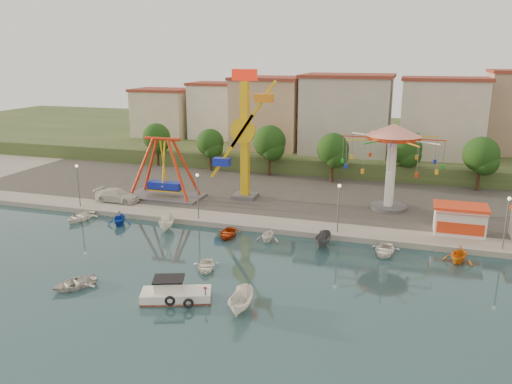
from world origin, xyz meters
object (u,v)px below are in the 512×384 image
at_px(rowboat_a, 206,266).
at_px(skiff, 241,302).
at_px(pirate_ship_ride, 164,169).
at_px(wave_swinger, 392,147).
at_px(cabin_motorboat, 175,294).
at_px(van, 117,195).
at_px(kamikaze_tower, 247,139).

distance_m(rowboat_a, skiff, 8.33).
relative_size(pirate_ship_ride, wave_swinger, 0.86).
xyz_separation_m(wave_swinger, skiff, (-9.30, -28.29, -7.42)).
height_order(pirate_ship_ride, cabin_motorboat, pirate_ship_ride).
xyz_separation_m(cabin_motorboat, van, (-18.36, 20.90, 0.92)).
distance_m(kamikaze_tower, skiff, 29.70).
xyz_separation_m(cabin_motorboat, rowboat_a, (0.09, 6.08, -0.18)).
bearing_deg(pirate_ship_ride, van, -143.08).
bearing_deg(skiff, van, 135.16).
relative_size(cabin_motorboat, skiff, 1.45).
distance_m(wave_swinger, van, 34.73).
bearing_deg(kamikaze_tower, skiff, -72.51).
height_order(kamikaze_tower, wave_swinger, kamikaze_tower).
bearing_deg(skiff, rowboat_a, 128.10).
height_order(wave_swinger, cabin_motorboat, wave_swinger).
bearing_deg(wave_swinger, rowboat_a, -123.90).
bearing_deg(rowboat_a, cabin_motorboat, -111.64).
bearing_deg(van, pirate_ship_ride, -52.64).
height_order(kamikaze_tower, van, kamikaze_tower).
relative_size(skiff, van, 0.70).
height_order(wave_swinger, van, wave_swinger).
relative_size(pirate_ship_ride, rowboat_a, 3.09).
xyz_separation_m(rowboat_a, van, (-18.45, 14.82, 1.10)).
height_order(rowboat_a, van, van).
relative_size(wave_swinger, skiff, 2.87).
distance_m(cabin_motorboat, skiff, 5.63).
distance_m(pirate_ship_ride, skiff, 31.44).
relative_size(pirate_ship_ride, skiff, 2.47).
distance_m(rowboat_a, van, 23.69).
height_order(pirate_ship_ride, kamikaze_tower, kamikaze_tower).
relative_size(rowboat_a, skiff, 0.80).
xyz_separation_m(cabin_motorboat, skiff, (5.63, -0.14, 0.27)).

